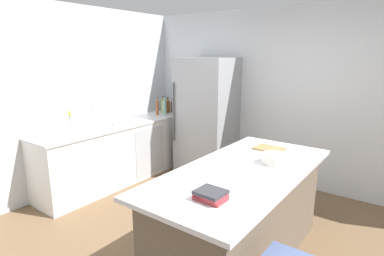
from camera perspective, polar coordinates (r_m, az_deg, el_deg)
The scene contains 17 objects.
ground_plane at distance 3.37m, azimuth 1.71°, elevation -21.60°, with size 7.20×7.20×0.00m, color brown.
wall_rear at distance 4.83m, azimuth 17.45°, elevation 5.21°, with size 6.00×0.10×2.60m, color silver.
wall_left at distance 4.67m, azimuth -23.65°, elevation 4.45°, with size 0.10×6.00×2.60m, color silver.
counter_run_left at distance 5.00m, azimuth -12.88°, elevation -4.21°, with size 0.65×2.67×0.91m.
kitchen_island at distance 3.09m, azimuth 8.91°, elevation -15.24°, with size 0.98×2.15×0.91m.
refrigerator at distance 5.07m, azimuth 2.68°, elevation 2.04°, with size 0.85×0.73×1.88m.
sink_faucet at distance 4.64m, azimuth -17.55°, elevation 1.92°, with size 0.15×0.05×0.30m.
flower_vase at distance 4.34m, azimuth -21.22°, elevation 0.18°, with size 0.08×0.08×0.32m.
paper_towel_roll at distance 4.76m, azimuth -13.69°, elevation 2.16°, with size 0.14×0.14×0.31m.
syrup_bottle at distance 5.69m, azimuth -3.55°, elevation 3.94°, with size 0.06×0.06×0.25m.
whiskey_bottle at distance 5.62m, azimuth -4.43°, elevation 3.92°, with size 0.08×0.08×0.28m.
olive_oil_bottle at distance 5.57m, azimuth -5.36°, elevation 3.93°, with size 0.06×0.06×0.29m.
gin_bottle at distance 5.43m, azimuth -5.06°, elevation 3.76°, with size 0.07×0.07×0.32m.
vinegar_bottle at distance 5.42m, azimuth -6.33°, elevation 3.71°, with size 0.05×0.05×0.31m.
cookbook_stack at distance 2.29m, azimuth 3.41°, elevation -12.09°, with size 0.23×0.19×0.07m.
mixing_bowl at distance 3.10m, azimuth 14.70°, elevation -5.41°, with size 0.24×0.24×0.09m.
cutting_board at distance 3.54m, azimuth 13.87°, elevation -3.66°, with size 0.32×0.25×0.02m.
Camera 1 is at (1.58, -2.27, 1.93)m, focal length 29.30 mm.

